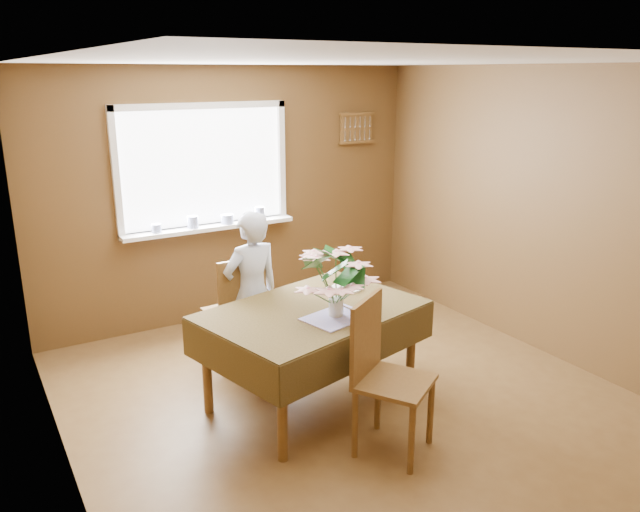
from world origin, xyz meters
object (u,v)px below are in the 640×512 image
chair_near (382,370)px  seated_woman (252,293)px  dining_table (312,320)px  chair_far (237,308)px  flower_bouquet (336,276)px

chair_near → seated_woman: (-0.26, 1.46, 0.13)m
dining_table → seated_woman: size_ratio=1.28×
dining_table → chair_near: (0.09, -0.76, -0.10)m
chair_far → flower_bouquet: 1.21m
dining_table → seated_woman: seated_woman is taller
chair_near → seated_woman: size_ratio=0.76×
dining_table → chair_near: bearing=-97.1°
dining_table → seated_woman: 0.72m
dining_table → chair_far: chair_far is taller
chair_near → flower_bouquet: size_ratio=1.94×
dining_table → chair_far: bearing=93.1°
dining_table → flower_bouquet: (0.07, -0.21, 0.39)m
chair_far → chair_near: chair_near is taller
dining_table → chair_near: 0.77m
chair_near → flower_bouquet: bearing=59.7°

